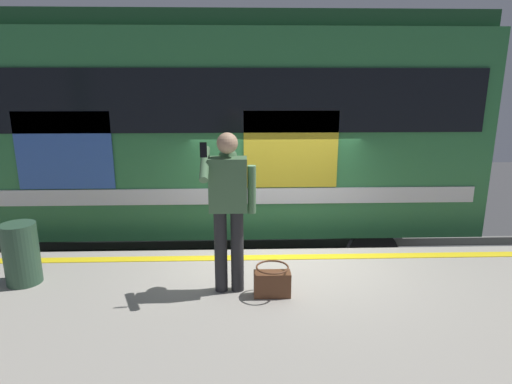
% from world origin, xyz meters
% --- Properties ---
extents(ground_plane, '(24.03, 24.03, 0.00)m').
position_xyz_m(ground_plane, '(0.00, 0.00, 0.00)').
color(ground_plane, '#3D3D3F').
extents(safety_line, '(13.05, 0.16, 0.01)m').
position_xyz_m(safety_line, '(0.00, 0.30, 1.05)').
color(safety_line, yellow).
rests_on(safety_line, platform).
extents(track_rail_near, '(17.31, 0.08, 0.16)m').
position_xyz_m(track_rail_near, '(0.00, -1.29, 0.08)').
color(track_rail_near, slate).
rests_on(track_rail_near, ground).
extents(track_rail_far, '(17.31, 0.08, 0.16)m').
position_xyz_m(track_rail_far, '(0.00, -2.73, 0.08)').
color(track_rail_far, slate).
rests_on(track_rail_far, ground).
extents(train_carriage, '(9.34, 2.76, 4.13)m').
position_xyz_m(train_carriage, '(1.42, -2.00, 2.60)').
color(train_carriage, '#2D723F').
rests_on(train_carriage, ground).
extents(passenger, '(0.57, 0.55, 1.76)m').
position_xyz_m(passenger, '(0.65, 1.18, 2.09)').
color(passenger, '#262628').
rests_on(passenger, platform).
extents(handbag, '(0.40, 0.36, 0.34)m').
position_xyz_m(handbag, '(0.19, 1.34, 1.21)').
color(handbag, '#59331E').
rests_on(handbag, platform).
extents(trash_bin, '(0.39, 0.39, 0.71)m').
position_xyz_m(trash_bin, '(3.03, 0.93, 1.41)').
color(trash_bin, '#2D4C38').
rests_on(trash_bin, platform).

